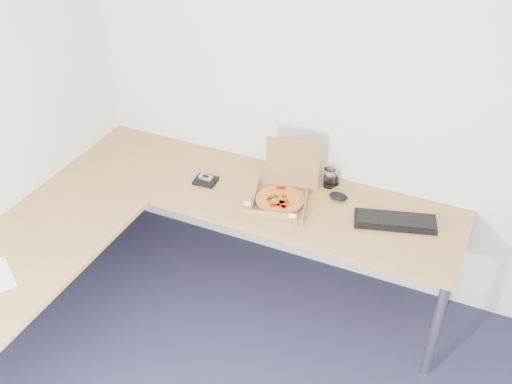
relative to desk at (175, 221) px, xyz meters
The scene contains 9 objects.
room_shell 1.39m from the desk, 49.77° to the right, with size 3.50×3.50×2.50m, color silver, non-canonical shape.
desk is the anchor object (origin of this frame).
pizza_box 0.64m from the desk, 38.49° to the left, with size 0.32×0.38×0.33m.
drinking_glass 0.97m from the desk, 43.33° to the left, with size 0.07×0.07×0.13m, color white.
keyboard 1.26m from the desk, 21.83° to the left, with size 0.46×0.16×0.03m, color black.
mouse 0.98m from the desk, 34.96° to the left, with size 0.11×0.07×0.04m, color black.
wallet 0.39m from the desk, 91.39° to the left, with size 0.14×0.11×0.02m, color black.
phone 0.40m from the desk, 91.67° to the left, with size 0.08×0.04×0.02m, color #B2B5BA.
dome_speaker 1.01m from the desk, 44.58° to the left, with size 0.08×0.08×0.07m, color black.
Camera 1 is at (0.75, -1.36, 2.86)m, focal length 42.58 mm.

